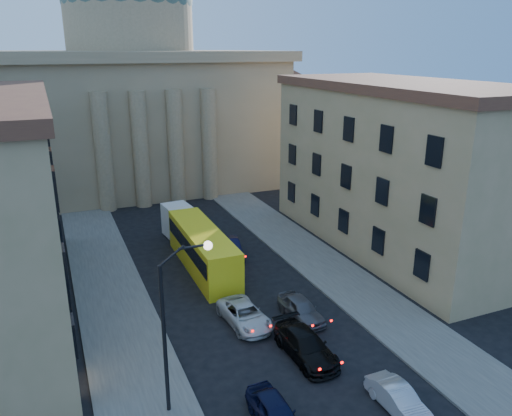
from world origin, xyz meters
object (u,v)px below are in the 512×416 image
Objects in this scene: street_lamp at (174,316)px; box_truck at (183,227)px; car_right_near at (398,399)px; car_left_near at (275,413)px; city_bus at (203,248)px.

street_lamp reaches higher than box_truck.
car_right_near is 0.65× the size of box_truck.
street_lamp is 23.16m from box_truck.
box_truck is at bearing 74.36° from street_lamp.
street_lamp is at bearing -111.23° from box_truck.
car_left_near is at bearing -100.62° from box_truck.
car_left_near is 6.28m from car_right_near.
car_right_near is (10.08, -4.35, -4.64)m from street_lamp.
street_lamp is at bearing -110.88° from city_bus.
car_left_near reaches higher than car_right_near.
car_right_near is at bearing -14.94° from car_left_near.
street_lamp is 11.92m from car_right_near.
car_right_near is at bearing -23.34° from street_lamp.
city_bus is 1.98× the size of box_truck.
street_lamp is at bearing 155.61° from car_right_near.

